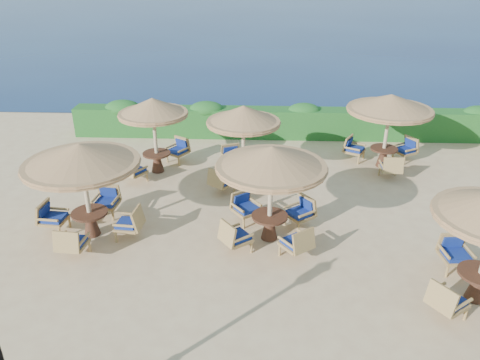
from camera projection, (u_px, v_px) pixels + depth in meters
ground at (304, 227)px, 13.14m from camera, size 120.00×120.00×0.00m
sea at (270, 2)px, 76.13m from camera, size 160.00×160.00×0.00m
hedge at (291, 123)px, 19.35m from camera, size 18.00×0.90×1.20m
cafe_set_0 at (83, 172)px, 11.95m from camera, size 2.99×2.99×2.65m
cafe_set_1 at (271, 177)px, 11.81m from camera, size 2.85×2.85×2.65m
cafe_set_3 at (154, 120)px, 15.66m from camera, size 2.36×2.73×2.65m
cafe_set_4 at (243, 132)px, 14.93m from camera, size 2.62×2.75×2.65m
cafe_set_5 at (389, 115)px, 16.05m from camera, size 2.94×2.94×2.65m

